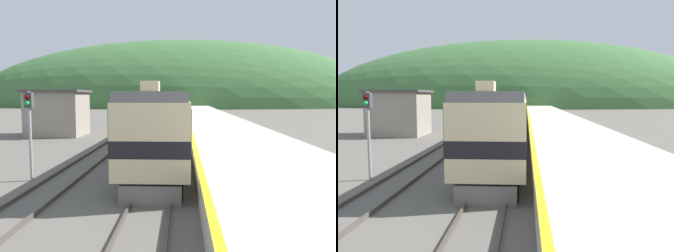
# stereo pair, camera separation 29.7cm
# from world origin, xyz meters

# --- Properties ---
(track_main) EXTENTS (1.52, 180.00, 0.16)m
(track_main) POSITION_xyz_m (0.00, 70.00, 0.08)
(track_main) COLOR #4C443D
(track_main) RESTS_ON ground
(track_siding) EXTENTS (1.52, 180.00, 0.16)m
(track_siding) POSITION_xyz_m (-4.43, 70.00, 0.08)
(track_siding) COLOR #4C443D
(track_siding) RESTS_ON ground
(platform) EXTENTS (6.95, 140.00, 1.13)m
(platform) POSITION_xyz_m (5.21, 50.00, 0.56)
(platform) COLOR #BCB5A5
(platform) RESTS_ON ground
(distant_hills) EXTENTS (166.06, 74.73, 50.78)m
(distant_hills) POSITION_xyz_m (0.00, 139.05, 0.00)
(distant_hills) COLOR #3D6B38
(distant_hills) RESTS_ON ground
(station_shed) EXTENTS (5.63, 5.21, 4.54)m
(station_shed) POSITION_xyz_m (-11.28, 39.36, 2.29)
(station_shed) COLOR gray
(station_shed) RESTS_ON ground
(express_train_lead_car) EXTENTS (2.94, 21.27, 4.49)m
(express_train_lead_car) POSITION_xyz_m (0.00, 28.76, 2.26)
(express_train_lead_car) COLOR black
(express_train_lead_car) RESTS_ON ground
(carriage_second) EXTENTS (2.93, 19.37, 4.13)m
(carriage_second) POSITION_xyz_m (0.00, 50.20, 2.24)
(carriage_second) COLOR black
(carriage_second) RESTS_ON ground
(carriage_third) EXTENTS (2.93, 19.37, 4.13)m
(carriage_third) POSITION_xyz_m (0.00, 70.44, 2.24)
(carriage_third) COLOR black
(carriage_third) RESTS_ON ground
(carriage_fourth) EXTENTS (2.93, 19.37, 4.13)m
(carriage_fourth) POSITION_xyz_m (0.00, 90.69, 2.24)
(carriage_fourth) COLOR black
(carriage_fourth) RESTS_ON ground
(signal_post_siding) EXTENTS (0.36, 0.42, 4.17)m
(signal_post_siding) POSITION_xyz_m (-5.89, 21.84, 2.98)
(signal_post_siding) COLOR #9E9EA3
(signal_post_siding) RESTS_ON ground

